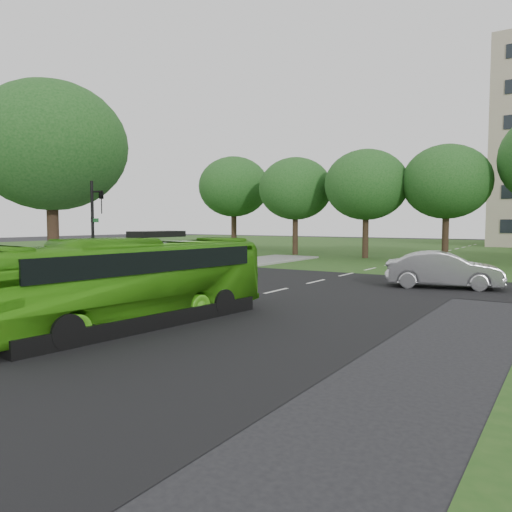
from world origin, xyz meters
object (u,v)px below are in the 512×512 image
(tree_park_b, at_px, (366,185))
(sedan, at_px, (443,270))
(tree_park_c, at_px, (447,182))
(tree_park_a, at_px, (295,189))
(tree_side_near, at_px, (51,146))
(traffic_light, at_px, (95,226))
(bus, at_px, (133,282))
(tree_park_f, at_px, (234,187))

(tree_park_b, relative_size, sedan, 1.77)
(tree_park_c, xyz_separation_m, sedan, (3.52, -17.09, -5.31))
(tree_park_a, height_order, tree_side_near, tree_side_near)
(traffic_light, bearing_deg, bus, -17.43)
(traffic_light, bearing_deg, tree_park_f, 128.27)
(tree_park_b, bearing_deg, tree_park_c, 9.59)
(tree_side_near, xyz_separation_m, bus, (11.25, -5.31, -5.53))
(sedan, bearing_deg, traffic_light, 111.12)
(tree_park_a, distance_m, tree_park_b, 6.99)
(tree_park_c, bearing_deg, tree_park_a, -178.13)
(tree_park_b, distance_m, tree_park_f, 15.57)
(traffic_light, bearing_deg, tree_park_a, 112.98)
(bus, distance_m, sedan, 14.83)
(tree_park_a, height_order, tree_park_c, tree_park_c)
(tree_park_a, relative_size, bus, 0.96)
(tree_park_a, bearing_deg, traffic_light, -81.96)
(tree_park_f, bearing_deg, sedan, -36.81)
(tree_park_b, height_order, traffic_light, tree_park_b)
(tree_park_f, bearing_deg, tree_park_b, -9.89)
(tree_park_a, xyz_separation_m, tree_side_near, (-0.55, -24.92, 0.78))
(tree_park_f, distance_m, bus, 37.87)
(tree_park_a, bearing_deg, sedan, -45.01)
(tree_park_b, height_order, bus, tree_park_b)
(tree_park_a, xyz_separation_m, traffic_light, (3.64, -25.75, -3.17))
(tree_park_c, xyz_separation_m, traffic_light, (-9.50, -26.18, -3.28))
(sedan, distance_m, traffic_light, 16.01)
(tree_side_near, relative_size, bus, 1.08)
(tree_side_near, distance_m, sedan, 20.00)
(bus, bearing_deg, tree_side_near, 161.02)
(tree_side_near, relative_size, sedan, 1.97)
(tree_park_c, bearing_deg, tree_side_near, -118.35)
(traffic_light, bearing_deg, tree_side_near, -176.23)
(sedan, bearing_deg, bus, 142.51)
(tree_park_f, bearing_deg, tree_park_a, -13.84)
(tree_park_c, xyz_separation_m, tree_side_near, (-13.68, -25.35, 0.67))
(tree_side_near, height_order, bus, tree_side_near)
(tree_park_a, xyz_separation_m, tree_park_b, (6.97, -0.61, 0.05))
(sedan, bearing_deg, tree_side_near, 101.85)
(tree_park_b, bearing_deg, tree_side_near, -107.18)
(tree_park_f, xyz_separation_m, bus, (19.06, -32.29, -5.35))
(tree_park_a, distance_m, tree_park_f, 8.63)
(tree_park_c, bearing_deg, tree_park_b, -170.41)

